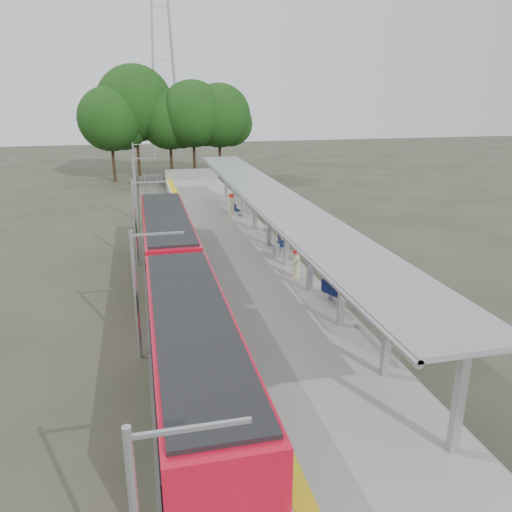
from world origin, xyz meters
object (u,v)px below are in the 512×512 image
at_px(bench_near, 335,293).
at_px(info_pillar_near, 296,265).
at_px(train, 177,282).
at_px(info_pillar_far, 231,207).
at_px(bench_mid, 281,242).
at_px(bench_far, 234,208).
at_px(litter_bin, 276,251).

distance_m(bench_near, info_pillar_near, 3.80).
height_order(train, bench_near, train).
relative_size(bench_near, info_pillar_far, 0.86).
height_order(bench_near, bench_mid, bench_near).
xyz_separation_m(bench_far, info_pillar_near, (0.45, -15.04, 0.18)).
relative_size(bench_mid, bench_far, 0.99).
distance_m(bench_far, info_pillar_near, 15.05).
height_order(info_pillar_far, litter_bin, info_pillar_far).
relative_size(bench_far, litter_bin, 1.82).
xyz_separation_m(bench_mid, bench_far, (-1.04, 10.04, 0.01)).
bearing_deg(info_pillar_near, train, -165.75).
height_order(train, litter_bin, train).
xyz_separation_m(train, litter_bin, (6.30, 5.55, -0.66)).
bearing_deg(train, litter_bin, 41.38).
bearing_deg(bench_near, bench_mid, 68.51).
xyz_separation_m(train, bench_near, (7.11, -1.76, -0.50)).
relative_size(bench_far, info_pillar_near, 0.91).
height_order(bench_near, bench_far, bench_near).
bearing_deg(bench_mid, train, -124.29).
bearing_deg(bench_far, litter_bin, -98.01).
xyz_separation_m(info_pillar_near, litter_bin, (-0.08, 3.58, -0.29)).
bearing_deg(litter_bin, bench_far, 91.82).
height_order(bench_far, info_pillar_near, info_pillar_near).
height_order(bench_mid, bench_far, bench_far).
xyz_separation_m(train, info_pillar_near, (6.39, 1.97, -0.37)).
bearing_deg(bench_far, bench_near, -96.27).
relative_size(bench_mid, info_pillar_near, 0.91).
height_order(train, bench_mid, train).
bearing_deg(litter_bin, info_pillar_near, -88.68).
relative_size(bench_near, litter_bin, 2.00).
distance_m(train, bench_mid, 9.89).
height_order(info_pillar_near, litter_bin, info_pillar_near).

